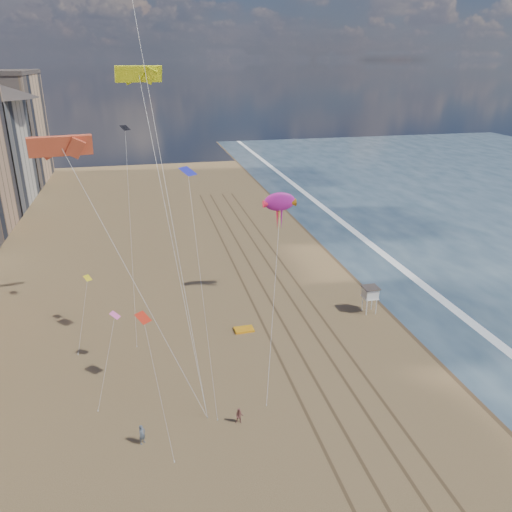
{
  "coord_description": "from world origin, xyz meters",
  "views": [
    {
      "loc": [
        -13.56,
        -22.81,
        29.2
      ],
      "look_at": [
        -2.44,
        26.0,
        9.5
      ],
      "focal_mm": 35.0,
      "sensor_mm": 36.0,
      "label": 1
    }
  ],
  "objects_px": {
    "grounded_kite": "(244,329)",
    "kite_flyer_a": "(142,435)",
    "lifeguard_stand": "(370,293)",
    "kite_flyer_b": "(239,416)",
    "show_kite": "(280,202)"
  },
  "relations": [
    {
      "from": "grounded_kite",
      "to": "kite_flyer_a",
      "type": "relative_size",
      "value": 1.25
    },
    {
      "from": "lifeguard_stand",
      "to": "kite_flyer_a",
      "type": "height_order",
      "value": "lifeguard_stand"
    },
    {
      "from": "lifeguard_stand",
      "to": "grounded_kite",
      "type": "distance_m",
      "value": 16.26
    },
    {
      "from": "lifeguard_stand",
      "to": "grounded_kite",
      "type": "bearing_deg",
      "value": -176.44
    },
    {
      "from": "grounded_kite",
      "to": "kite_flyer_b",
      "type": "distance_m",
      "value": 15.83
    },
    {
      "from": "show_kite",
      "to": "kite_flyer_a",
      "type": "bearing_deg",
      "value": -126.9
    },
    {
      "from": "kite_flyer_b",
      "to": "show_kite",
      "type": "bearing_deg",
      "value": 79.48
    },
    {
      "from": "grounded_kite",
      "to": "kite_flyer_a",
      "type": "height_order",
      "value": "kite_flyer_a"
    },
    {
      "from": "lifeguard_stand",
      "to": "kite_flyer_b",
      "type": "xyz_separation_m",
      "value": [
        -19.58,
        -16.41,
        -1.91
      ]
    },
    {
      "from": "grounded_kite",
      "to": "show_kite",
      "type": "distance_m",
      "value": 16.2
    },
    {
      "from": "show_kite",
      "to": "kite_flyer_b",
      "type": "xyz_separation_m",
      "value": [
        -9.74,
        -23.21,
        -12.17
      ]
    },
    {
      "from": "lifeguard_stand",
      "to": "show_kite",
      "type": "bearing_deg",
      "value": 145.35
    },
    {
      "from": "show_kite",
      "to": "kite_flyer_a",
      "type": "xyz_separation_m",
      "value": [
        -17.92,
        -23.87,
        -12.01
      ]
    },
    {
      "from": "lifeguard_stand",
      "to": "kite_flyer_b",
      "type": "relative_size",
      "value": 2.35
    },
    {
      "from": "lifeguard_stand",
      "to": "kite_flyer_b",
      "type": "distance_m",
      "value": 25.62
    }
  ]
}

